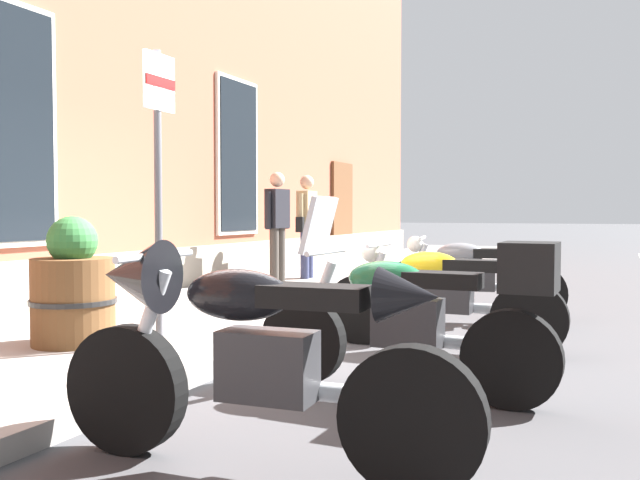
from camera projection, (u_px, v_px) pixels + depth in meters
ground_plane at (274, 355)px, 5.69m from camera, size 140.00×140.00×0.00m
sidewalk at (130, 333)px, 6.31m from camera, size 32.85×3.06×0.14m
motorcycle_black_sport at (242, 347)px, 3.12m from camera, size 0.62×2.09×1.07m
motorcycle_green_touring at (418, 314)px, 4.35m from camera, size 0.62×2.03×1.31m
motorcycle_yellow_naked at (438, 296)px, 5.87m from camera, size 0.62×2.12×0.93m
motorcycle_grey_naked at (468, 279)px, 7.36m from camera, size 0.67×2.03×0.94m
pedestrian_dark_jacket at (277, 221)px, 10.16m from camera, size 0.59×0.24×1.67m
pedestrian_tan_coat at (307, 221)px, 10.85m from camera, size 0.66×0.22×1.66m
parking_sign at (159, 155)px, 5.30m from camera, size 0.36×0.07×2.33m
barrel_planter at (73, 291)px, 5.45m from camera, size 0.68×0.68×1.04m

